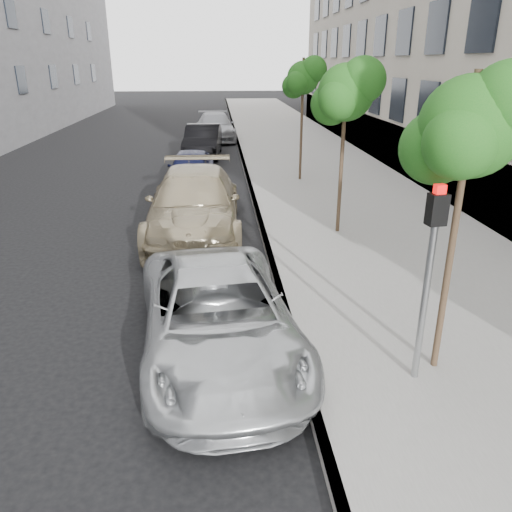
{
  "coord_description": "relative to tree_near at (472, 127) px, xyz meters",
  "views": [
    {
      "loc": [
        -0.03,
        -4.8,
        4.5
      ],
      "look_at": [
        0.56,
        2.82,
        1.5
      ],
      "focal_mm": 35.0,
      "sensor_mm": 36.0,
      "label": 1
    }
  ],
  "objects": [
    {
      "name": "ground",
      "position": [
        -3.23,
        -1.5,
        -3.71
      ],
      "size": [
        160.0,
        160.0,
        0.0
      ],
      "primitive_type": "plane",
      "color": "black",
      "rests_on": "ground"
    },
    {
      "name": "sidewalk",
      "position": [
        1.07,
        22.5,
        -3.64
      ],
      "size": [
        6.4,
        72.0,
        0.14
      ],
      "primitive_type": "cube",
      "color": "gray",
      "rests_on": "ground"
    },
    {
      "name": "curb",
      "position": [
        -2.05,
        22.5,
        -3.64
      ],
      "size": [
        0.15,
        72.0,
        0.14
      ],
      "primitive_type": "cube",
      "color": "#9E9B93",
      "rests_on": "ground"
    },
    {
      "name": "tree_near",
      "position": [
        0.0,
        0.0,
        0.0
      ],
      "size": [
        1.67,
        1.47,
        4.39
      ],
      "color": "#38281C",
      "rests_on": "sidewalk"
    },
    {
      "name": "tree_mid",
      "position": [
        0.0,
        6.5,
        0.06
      ],
      "size": [
        1.74,
        1.54,
        4.49
      ],
      "color": "#38281C",
      "rests_on": "sidewalk"
    },
    {
      "name": "tree_far",
      "position": [
        -0.0,
        13.0,
        0.2
      ],
      "size": [
        1.58,
        1.38,
        4.56
      ],
      "color": "#38281C",
      "rests_on": "sidewalk"
    },
    {
      "name": "signal_pole",
      "position": [
        -0.44,
        -0.27,
        -1.75
      ],
      "size": [
        0.26,
        0.21,
        2.89
      ],
      "rotation": [
        0.0,
        0.0,
        0.14
      ],
      "color": "#939699",
      "rests_on": "sidewalk"
    },
    {
      "name": "minivan",
      "position": [
        -3.33,
        0.76,
        -3.0
      ],
      "size": [
        2.93,
        5.36,
        1.42
      ],
      "primitive_type": "imported",
      "rotation": [
        0.0,
        0.0,
        0.12
      ],
      "color": "#B9BCBE",
      "rests_on": "ground"
    },
    {
      "name": "suv",
      "position": [
        -3.92,
        6.92,
        -2.84
      ],
      "size": [
        2.49,
        6.03,
        1.74
      ],
      "primitive_type": "imported",
      "rotation": [
        0.0,
        0.0,
        -0.01
      ],
      "color": "tan",
      "rests_on": "ground"
    },
    {
      "name": "sedan_blue",
      "position": [
        -4.28,
        12.72,
        -3.03
      ],
      "size": [
        1.86,
        4.09,
        1.36
      ],
      "primitive_type": "imported",
      "rotation": [
        0.0,
        0.0,
        -0.06
      ],
      "color": "black",
      "rests_on": "ground"
    },
    {
      "name": "sedan_black",
      "position": [
        -3.95,
        19.01,
        -2.93
      ],
      "size": [
        1.95,
        4.82,
        1.56
      ],
      "primitive_type": "imported",
      "rotation": [
        0.0,
        0.0,
        -0.06
      ],
      "color": "black",
      "rests_on": "ground"
    },
    {
      "name": "sedan_rear",
      "position": [
        -3.33,
        24.74,
        -2.92
      ],
      "size": [
        2.51,
        5.52,
        1.57
      ],
      "primitive_type": "imported",
      "rotation": [
        0.0,
        0.0,
        0.06
      ],
      "color": "gray",
      "rests_on": "ground"
    }
  ]
}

